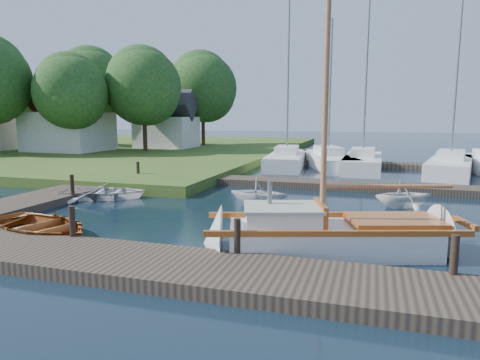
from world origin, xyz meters
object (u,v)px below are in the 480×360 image
(mooring_post_2, at_px, (237,236))
(sailboat, at_px, (336,239))
(tender_b, at_px, (259,190))
(tender_d, at_px, (404,192))
(tree_7, at_px, (203,87))
(mooring_post_5, at_px, (138,170))
(dinghy, at_px, (40,222))
(marina_boat_2, at_px, (363,161))
(house_c, at_px, (167,125))
(mooring_post_3, at_px, (454,255))
(tree_3, at_px, (144,86))
(tender_a, at_px, (104,190))
(marina_boat_1, at_px, (328,159))
(mooring_post_1, at_px, (72,221))
(tree_5, at_px, (10,95))
(marina_boat_3, at_px, (450,164))
(tree_4, at_px, (91,85))
(marina_boat_0, at_px, (287,158))
(tree_2, at_px, (71,91))
(house_a, at_px, (68,121))
(mooring_post_4, at_px, (72,185))

(mooring_post_2, relative_size, sailboat, 0.08)
(tender_b, xyz_separation_m, tender_d, (5.29, 1.27, -0.01))
(tree_7, bearing_deg, mooring_post_2, -66.50)
(mooring_post_5, height_order, dinghy, mooring_post_5)
(tree_7, bearing_deg, tender_d, -52.91)
(marina_boat_2, distance_m, house_c, 19.61)
(mooring_post_3, xyz_separation_m, tender_d, (-0.46, 7.85, -0.12))
(tender_d, relative_size, tree_7, 0.24)
(tree_3, bearing_deg, tree_7, 75.96)
(tender_d, xyz_separation_m, marina_boat_2, (-1.78, 11.09, -0.00))
(tender_a, bearing_deg, marina_boat_1, -50.19)
(mooring_post_1, xyz_separation_m, tender_d, (8.54, 7.85, -0.12))
(tender_a, distance_m, tree_5, 30.90)
(marina_boat_3, distance_m, tree_4, 32.43)
(sailboat, height_order, marina_boat_3, marina_boat_3)
(marina_boat_0, xyz_separation_m, tree_2, (-16.85, -0.14, 4.67))
(mooring_post_2, distance_m, tree_7, 34.30)
(dinghy, relative_size, tender_a, 1.12)
(dinghy, height_order, marina_boat_0, marina_boat_0)
(mooring_post_1, bearing_deg, tree_4, 125.08)
(dinghy, xyz_separation_m, marina_boat_3, (13.39, 17.86, 0.19))
(house_a, distance_m, tree_2, 3.61)
(house_a, distance_m, tree_7, 13.25)
(mooring_post_4, relative_size, sailboat, 0.08)
(tender_b, xyz_separation_m, tree_5, (-30.25, 18.47, 4.82))
(marina_boat_2, bearing_deg, marina_boat_1, 72.29)
(tender_b, relative_size, marina_boat_0, 0.19)
(dinghy, bearing_deg, tender_b, -22.95)
(house_a, distance_m, house_c, 8.49)
(mooring_post_3, relative_size, marina_boat_2, 0.07)
(mooring_post_5, xyz_separation_m, house_c, (-7.00, 17.00, 1.88))
(mooring_post_3, height_order, tree_3, tree_3)
(tender_d, distance_m, marina_boat_1, 12.49)
(marina_boat_1, height_order, house_a, marina_boat_1)
(mooring_post_2, relative_size, tender_b, 0.35)
(house_c, bearing_deg, marina_boat_2, -24.41)
(mooring_post_2, height_order, tree_7, tree_7)
(tender_a, bearing_deg, sailboat, -134.49)
(marina_boat_3, distance_m, tree_2, 27.15)
(tree_2, xyz_separation_m, tree_4, (-4.00, 8.00, 1.12))
(mooring_post_2, height_order, sailboat, sailboat)
(mooring_post_3, bearing_deg, dinghy, 176.54)
(dinghy, bearing_deg, marina_boat_0, 5.93)
(mooring_post_2, distance_m, marina_boat_1, 19.68)
(tender_d, xyz_separation_m, marina_boat_3, (3.20, 10.66, 0.00))
(sailboat, relative_size, tree_7, 1.05)
(tender_b, bearing_deg, marina_boat_2, -12.57)
(mooring_post_2, bearing_deg, mooring_post_4, 149.53)
(tender_d, bearing_deg, tree_2, 39.55)
(mooring_post_4, distance_m, tree_7, 27.09)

